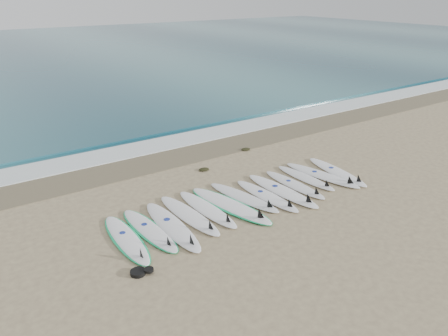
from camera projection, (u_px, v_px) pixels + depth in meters
ground at (247, 201)px, 11.96m from camera, size 120.00×120.00×0.00m
ocean at (13, 57)px, 36.68m from camera, size 120.00×55.00×0.03m
wet_sand_band at (175, 157)px, 15.08m from camera, size 120.00×1.80×0.01m
foam_band at (157, 145)px, 16.14m from camera, size 120.00×1.40×0.04m
wave_crest at (140, 134)px, 17.27m from camera, size 120.00×1.00×0.10m
surfboard_0 at (127, 239)px, 10.05m from camera, size 0.72×2.55×0.32m
surfboard_1 at (150, 230)px, 10.43m from camera, size 0.73×2.53×0.32m
surfboard_2 at (173, 227)px, 10.56m from camera, size 0.72×2.83×0.36m
surfboard_3 at (190, 216)px, 11.08m from camera, size 0.66×2.66×0.34m
surfboard_4 at (208, 209)px, 11.39m from camera, size 0.60×2.56×0.33m
surfboard_5 at (231, 206)px, 11.60m from camera, size 1.19×3.01×0.37m
surfboard_6 at (245, 198)px, 12.03m from camera, size 0.96×2.60×0.33m
surfboard_7 at (268, 196)px, 12.12m from camera, size 0.61×2.51×0.32m
surfboard_8 at (283, 191)px, 12.40m from camera, size 0.69×2.80×0.36m
surfboard_9 at (296, 185)px, 12.81m from camera, size 0.54×2.43×0.31m
surfboard_10 at (307, 178)px, 13.27m from camera, size 0.54×2.33×0.30m
surfboard_11 at (323, 175)px, 13.44m from camera, size 0.98×2.73×0.34m
surfboard_12 at (338, 172)px, 13.69m from camera, size 0.88×2.67×0.34m
seaweed_near at (204, 169)px, 13.96m from camera, size 0.35×0.27×0.07m
seaweed_far at (246, 149)px, 15.69m from camera, size 0.35×0.27×0.07m
leash_coil at (140, 272)px, 8.90m from camera, size 0.46×0.36×0.11m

